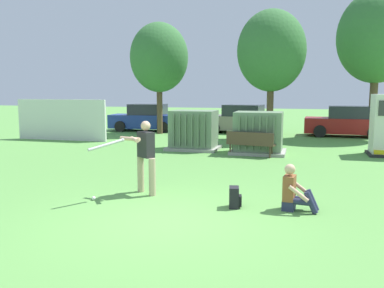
{
  "coord_description": "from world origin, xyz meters",
  "views": [
    {
      "loc": [
        2.44,
        -7.07,
        2.46
      ],
      "look_at": [
        -0.44,
        3.5,
        1.0
      ],
      "focal_mm": 38.1,
      "sensor_mm": 36.0,
      "label": 1
    }
  ],
  "objects": [
    {
      "name": "transformer_west",
      "position": [
        -1.9,
        9.14,
        0.79
      ],
      "size": [
        2.1,
        1.7,
        1.62
      ],
      "color": "#9E9B93",
      "rests_on": "ground"
    },
    {
      "name": "backpack",
      "position": [
        1.11,
        1.2,
        0.21
      ],
      "size": [
        0.3,
        0.35,
        0.44
      ],
      "color": "black",
      "rests_on": "ground"
    },
    {
      "name": "park_bench",
      "position": [
        0.59,
        7.92,
        0.54
      ],
      "size": [
        1.84,
        0.71,
        0.92
      ],
      "color": "#4C3828",
      "rests_on": "ground"
    },
    {
      "name": "batter",
      "position": [
        -1.14,
        1.75,
        0.98
      ],
      "size": [
        1.13,
        1.46,
        1.74
      ],
      "color": "tan",
      "rests_on": "ground"
    },
    {
      "name": "parked_car_left_of_center",
      "position": [
        -0.97,
        16.21,
        0.75
      ],
      "size": [
        4.4,
        2.36,
        1.62
      ],
      "color": "gray",
      "rests_on": "ground"
    },
    {
      "name": "parked_car_leftmost",
      "position": [
        -6.69,
        15.88,
        0.75
      ],
      "size": [
        4.31,
        2.16,
        1.62
      ],
      "color": "navy",
      "rests_on": "ground"
    },
    {
      "name": "seated_spectator",
      "position": [
        2.32,
        1.31,
        0.38
      ],
      "size": [
        0.76,
        0.59,
        0.96
      ],
      "color": "#282D4C",
      "rests_on": "ground"
    },
    {
      "name": "transformer_mid_west",
      "position": [
        0.8,
        8.78,
        0.79
      ],
      "size": [
        2.1,
        1.7,
        1.62
      ],
      "color": "#9E9B93",
      "rests_on": "ground"
    },
    {
      "name": "tree_center_right",
      "position": [
        5.86,
        15.34,
        5.06
      ],
      "size": [
        3.86,
        3.86,
        7.38
      ],
      "color": "brown",
      "rests_on": "ground"
    },
    {
      "name": "tree_left",
      "position": [
        -5.36,
        14.62,
        4.22
      ],
      "size": [
        3.22,
        3.22,
        6.16
      ],
      "color": "brown",
      "rests_on": "ground"
    },
    {
      "name": "sports_ball",
      "position": [
        -2.03,
        0.93,
        0.04
      ],
      "size": [
        0.09,
        0.09,
        0.09
      ],
      "primitive_type": "sphere",
      "color": "white",
      "rests_on": "ground"
    },
    {
      "name": "ground_plane",
      "position": [
        0.0,
        0.0,
        0.0
      ],
      "size": [
        96.0,
        96.0,
        0.0
      ],
      "primitive_type": "plane",
      "color": "#5B9947"
    },
    {
      "name": "tree_center_left",
      "position": [
        0.88,
        13.17,
        4.3
      ],
      "size": [
        3.28,
        3.28,
        6.27
      ],
      "color": "brown",
      "rests_on": "ground"
    },
    {
      "name": "fence_panel",
      "position": [
        -9.02,
        10.5,
        1.0
      ],
      "size": [
        4.8,
        0.12,
        2.0
      ],
      "primitive_type": "cube",
      "color": "silver",
      "rests_on": "ground"
    },
    {
      "name": "parked_car_right_of_center",
      "position": [
        4.7,
        15.84,
        0.75
      ],
      "size": [
        4.27,
        2.06,
        1.62
      ],
      "color": "maroon",
      "rests_on": "ground"
    }
  ]
}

